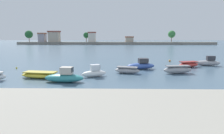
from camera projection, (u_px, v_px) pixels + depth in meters
name	position (u px, v px, depth m)	size (l,w,h in m)	color
ground_plane	(113.00, 103.00, 16.48)	(400.00, 400.00, 0.00)	#476075
seawall_embankment	(111.00, 127.00, 9.72)	(93.16, 5.93, 2.31)	#9E998C
moored_boat_1	(41.00, 75.00, 26.01)	(5.61, 2.51, 0.87)	yellow
moored_boat_2	(65.00, 77.00, 23.71)	(4.95, 2.08, 1.88)	teal
moored_boat_3	(94.00, 72.00, 26.74)	(3.65, 2.44, 1.71)	white
moored_boat_4	(127.00, 70.00, 29.24)	(4.04, 2.23, 1.00)	#9E9EA3
moored_boat_5	(141.00, 65.00, 32.89)	(4.96, 2.44, 1.84)	#3856A8
moored_boat_6	(178.00, 70.00, 29.07)	(4.60, 1.99, 1.21)	#9E9EA3
moored_boat_7	(189.00, 64.00, 34.79)	(4.27, 2.80, 1.03)	#C63833
moored_boat_8	(208.00, 62.00, 36.48)	(4.84, 1.56, 1.85)	#9E9EA3
mooring_buoy_1	(170.00, 61.00, 41.80)	(0.44, 0.44, 0.44)	orange
mooring_buoy_2	(16.00, 68.00, 33.18)	(0.30, 0.30, 0.30)	yellow
distant_shoreline	(101.00, 41.00, 118.84)	(120.30, 6.90, 8.48)	gray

